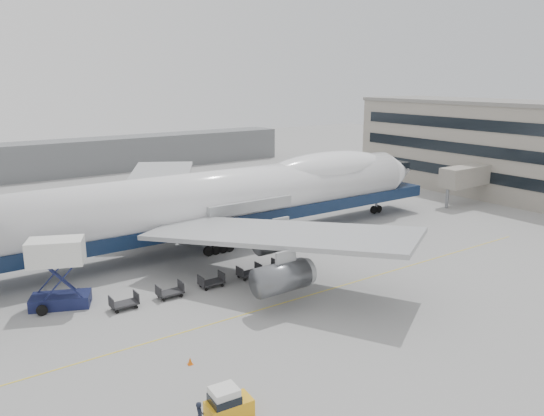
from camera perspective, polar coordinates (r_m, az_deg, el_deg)
ground at (r=54.63m, az=1.74°, el=-6.85°), size 260.00×260.00×0.00m
apron_line at (r=50.30m, az=5.87°, el=-8.79°), size 60.00×0.15×0.01m
hangar at (r=113.92m, az=-24.27°, el=4.67°), size 110.00×8.00×7.00m
airliner at (r=62.97m, az=-4.29°, el=1.27°), size 67.00×55.30×19.98m
catering_truck at (r=49.04m, az=-22.07°, el=-6.09°), size 5.43×4.63×6.08m
baggage_tug at (r=32.92m, az=-4.84°, el=-20.28°), size 2.79×1.65×1.96m
traffic_cone at (r=38.54m, az=-8.80°, el=-15.96°), size 0.36×0.36×0.54m
dolly_0 at (r=47.83m, az=-15.62°, el=-9.81°), size 2.30×1.35×1.30m
dolly_1 at (r=49.21m, az=-10.93°, el=-8.84°), size 2.30×1.35×1.30m
dolly_2 at (r=50.92m, az=-6.54°, el=-7.88°), size 2.30×1.35×1.30m
dolly_3 at (r=52.90m, az=-2.48°, el=-6.95°), size 2.30×1.35×1.30m
dolly_4 at (r=55.14m, az=1.26°, el=-6.06°), size 2.30×1.35×1.30m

